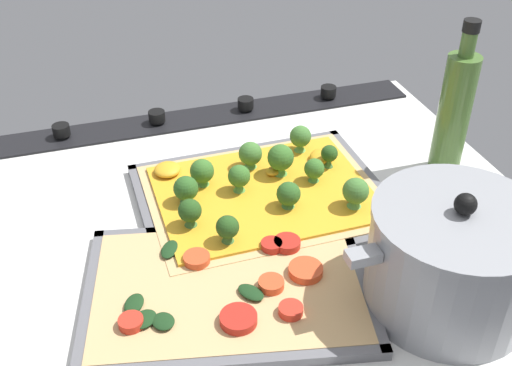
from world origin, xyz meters
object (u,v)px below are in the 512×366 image
(baking_tray_back, at_px, (228,290))
(oil_bottle, at_px, (454,111))
(baking_tray_front, at_px, (264,200))
(veggie_pizza_back, at_px, (229,286))
(cooking_pot, at_px, (452,259))
(broccoli_pizza, at_px, (263,189))

(baking_tray_back, relative_size, oil_bottle, 1.59)
(baking_tray_front, bearing_deg, veggie_pizza_back, 59.37)
(baking_tray_back, xyz_separation_m, cooking_pot, (-0.23, 0.09, 0.06))
(cooking_pot, distance_m, oil_bottle, 0.29)
(baking_tray_front, distance_m, oil_bottle, 0.30)
(baking_tray_back, distance_m, oil_bottle, 0.43)
(baking_tray_front, distance_m, baking_tray_back, 0.18)
(broccoli_pizza, bearing_deg, veggie_pizza_back, 59.88)
(broccoli_pizza, xyz_separation_m, cooking_pot, (-0.14, 0.25, 0.04))
(baking_tray_front, bearing_deg, cooking_pot, 119.75)
(cooking_pot, bearing_deg, baking_tray_front, -60.25)
(veggie_pizza_back, relative_size, oil_bottle, 1.47)
(cooking_pot, bearing_deg, broccoli_pizza, -60.77)
(cooking_pot, xyz_separation_m, oil_bottle, (-0.15, -0.25, 0.03))
(broccoli_pizza, bearing_deg, baking_tray_front, 82.63)
(baking_tray_front, xyz_separation_m, broccoli_pizza, (-0.00, -0.00, 0.02))
(cooking_pot, bearing_deg, oil_bottle, -121.21)
(veggie_pizza_back, relative_size, cooking_pot, 1.33)
(baking_tray_back, distance_m, cooking_pot, 0.26)
(baking_tray_back, bearing_deg, veggie_pizza_back, 148.86)
(veggie_pizza_back, bearing_deg, baking_tray_front, -120.63)
(broccoli_pizza, xyz_separation_m, veggie_pizza_back, (0.09, 0.16, -0.01))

